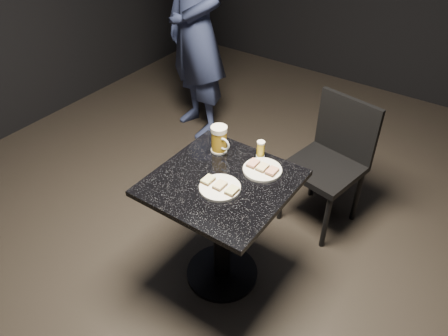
{
  "coord_description": "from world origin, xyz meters",
  "views": [
    {
      "loc": [
        1.02,
        -1.43,
        2.18
      ],
      "look_at": [
        0.0,
        0.02,
        0.82
      ],
      "focal_mm": 35.0,
      "sensor_mm": 36.0,
      "label": 1
    }
  ],
  "objects_px": {
    "patron": "(196,28)",
    "table": "(222,214)",
    "plate_small": "(262,170)",
    "chair": "(332,157)",
    "beer_mug": "(219,139)",
    "beer_tumbler": "(261,149)",
    "plate_large": "(220,188)"
  },
  "relations": [
    {
      "from": "table",
      "to": "chair",
      "type": "xyz_separation_m",
      "value": [
        0.27,
        0.86,
        -0.01
      ]
    },
    {
      "from": "patron",
      "to": "table",
      "type": "relative_size",
      "value": 2.51
    },
    {
      "from": "plate_large",
      "to": "patron",
      "type": "height_order",
      "value": "patron"
    },
    {
      "from": "plate_large",
      "to": "chair",
      "type": "bearing_deg",
      "value": 75.24
    },
    {
      "from": "plate_large",
      "to": "beer_tumbler",
      "type": "height_order",
      "value": "beer_tumbler"
    },
    {
      "from": "plate_large",
      "to": "patron",
      "type": "xyz_separation_m",
      "value": [
        -1.19,
        1.34,
        0.18
      ]
    },
    {
      "from": "patron",
      "to": "table",
      "type": "distance_m",
      "value": 1.78
    },
    {
      "from": "beer_mug",
      "to": "plate_large",
      "type": "bearing_deg",
      "value": -54.05
    },
    {
      "from": "chair",
      "to": "plate_small",
      "type": "bearing_deg",
      "value": -102.07
    },
    {
      "from": "patron",
      "to": "beer_tumbler",
      "type": "relative_size",
      "value": 19.19
    },
    {
      "from": "plate_small",
      "to": "beer_tumbler",
      "type": "xyz_separation_m",
      "value": [
        -0.08,
        0.11,
        0.04
      ]
    },
    {
      "from": "patron",
      "to": "chair",
      "type": "height_order",
      "value": "patron"
    },
    {
      "from": "beer_mug",
      "to": "beer_tumbler",
      "type": "bearing_deg",
      "value": 22.32
    },
    {
      "from": "plate_small",
      "to": "chair",
      "type": "bearing_deg",
      "value": 77.93
    },
    {
      "from": "patron",
      "to": "plate_small",
      "type": "bearing_deg",
      "value": -17.56
    },
    {
      "from": "plate_small",
      "to": "plate_large",
      "type": "bearing_deg",
      "value": -111.57
    },
    {
      "from": "chair",
      "to": "patron",
      "type": "bearing_deg",
      "value": 163.74
    },
    {
      "from": "table",
      "to": "beer_tumbler",
      "type": "height_order",
      "value": "beer_tumbler"
    },
    {
      "from": "table",
      "to": "beer_mug",
      "type": "xyz_separation_m",
      "value": [
        -0.17,
        0.21,
        0.32
      ]
    },
    {
      "from": "plate_small",
      "to": "patron",
      "type": "distance_m",
      "value": 1.7
    },
    {
      "from": "chair",
      "to": "beer_mug",
      "type": "bearing_deg",
      "value": -123.95
    },
    {
      "from": "beer_tumbler",
      "to": "chair",
      "type": "distance_m",
      "value": 0.67
    },
    {
      "from": "patron",
      "to": "chair",
      "type": "relative_size",
      "value": 2.12
    },
    {
      "from": "plate_large",
      "to": "patron",
      "type": "bearing_deg",
      "value": 131.61
    },
    {
      "from": "beer_mug",
      "to": "chair",
      "type": "bearing_deg",
      "value": 56.05
    },
    {
      "from": "plate_small",
      "to": "chair",
      "type": "relative_size",
      "value": 0.24
    },
    {
      "from": "table",
      "to": "chair",
      "type": "bearing_deg",
      "value": 72.43
    },
    {
      "from": "plate_small",
      "to": "table",
      "type": "relative_size",
      "value": 0.28
    },
    {
      "from": "patron",
      "to": "chair",
      "type": "bearing_deg",
      "value": 6.34
    },
    {
      "from": "plate_small",
      "to": "beer_mug",
      "type": "height_order",
      "value": "beer_mug"
    },
    {
      "from": "beer_mug",
      "to": "chair",
      "type": "height_order",
      "value": "beer_mug"
    },
    {
      "from": "table",
      "to": "beer_tumbler",
      "type": "relative_size",
      "value": 7.65
    }
  ]
}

